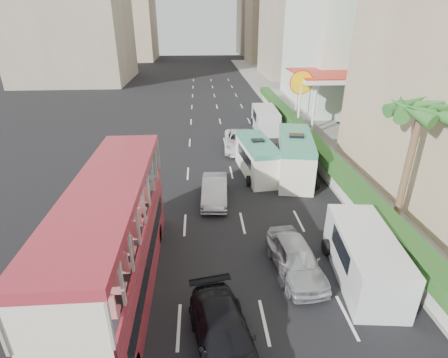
{
  "coord_description": "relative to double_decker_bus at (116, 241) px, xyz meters",
  "views": [
    {
      "loc": [
        -2.58,
        -11.52,
        10.42
      ],
      "look_at": [
        -1.5,
        4.0,
        3.2
      ],
      "focal_mm": 28.0,
      "sensor_mm": 36.0,
      "label": 1
    }
  ],
  "objects": [
    {
      "name": "ground_plane",
      "position": [
        6.0,
        0.0,
        -2.53
      ],
      "size": [
        200.0,
        200.0,
        0.0
      ],
      "primitive_type": "plane",
      "color": "black",
      "rests_on": "ground"
    },
    {
      "name": "double_decker_bus",
      "position": [
        0.0,
        0.0,
        0.0
      ],
      "size": [
        2.5,
        11.0,
        5.06
      ],
      "primitive_type": "cube",
      "color": "maroon",
      "rests_on": "ground"
    },
    {
      "name": "car_silver_lane_a",
      "position": [
        4.18,
        7.73,
        -2.53
      ],
      "size": [
        1.79,
        4.42,
        1.43
      ],
      "primitive_type": "imported",
      "rotation": [
        0.0,
        0.0,
        -0.06
      ],
      "color": "#B0B2B7",
      "rests_on": "ground"
    },
    {
      "name": "car_silver_lane_b",
      "position": [
        7.45,
        0.74,
        -2.53
      ],
      "size": [
        2.22,
        4.58,
        1.51
      ],
      "primitive_type": "imported",
      "rotation": [
        0.0,
        0.0,
        0.1
      ],
      "color": "#B0B2B7",
      "rests_on": "ground"
    },
    {
      "name": "car_black",
      "position": [
        4.01,
        -3.14,
        -2.53
      ],
      "size": [
        2.74,
        4.97,
        1.36
      ],
      "primitive_type": "imported",
      "rotation": [
        0.0,
        0.0,
        0.18
      ],
      "color": "black",
      "rests_on": "ground"
    },
    {
      "name": "van_asset",
      "position": [
        6.73,
        16.94,
        -2.53
      ],
      "size": [
        2.91,
        5.63,
        1.52
      ],
      "primitive_type": "imported",
      "rotation": [
        0.0,
        0.0,
        -0.07
      ],
      "color": "silver",
      "rests_on": "ground"
    },
    {
      "name": "minibus_near",
      "position": [
        7.4,
        11.59,
        -1.27
      ],
      "size": [
        2.54,
        5.85,
        2.51
      ],
      "primitive_type": "cube",
      "rotation": [
        0.0,
        0.0,
        0.12
      ],
      "color": "silver",
      "rests_on": "ground"
    },
    {
      "name": "minibus_far",
      "position": [
        10.01,
        11.13,
        -1.06
      ],
      "size": [
        3.42,
        6.92,
        2.93
      ],
      "primitive_type": "cube",
      "rotation": [
        0.0,
        0.0,
        -0.19
      ],
      "color": "silver",
      "rests_on": "ground"
    },
    {
      "name": "panel_van_near",
      "position": [
        10.28,
        0.2,
        -1.45
      ],
      "size": [
        2.74,
        5.59,
        2.16
      ],
      "primitive_type": "cube",
      "rotation": [
        0.0,
        0.0,
        -0.11
      ],
      "color": "silver",
      "rests_on": "ground"
    },
    {
      "name": "panel_van_far",
      "position": [
        9.95,
        22.47,
        -1.45
      ],
      "size": [
        2.32,
        5.46,
        2.16
      ],
      "primitive_type": "cube",
      "rotation": [
        0.0,
        0.0,
        -0.03
      ],
      "color": "silver",
      "rests_on": "ground"
    },
    {
      "name": "sidewalk",
      "position": [
        15.0,
        25.0,
        -2.44
      ],
      "size": [
        6.0,
        120.0,
        0.18
      ],
      "primitive_type": "cube",
      "color": "#99968C",
      "rests_on": "ground"
    },
    {
      "name": "kerb_wall",
      "position": [
        12.2,
        14.0,
        -1.85
      ],
      "size": [
        0.3,
        44.0,
        1.0
      ],
      "primitive_type": "cube",
      "color": "silver",
      "rests_on": "sidewalk"
    },
    {
      "name": "hedge",
      "position": [
        12.2,
        14.0,
        -1.0
      ],
      "size": [
        1.1,
        44.0,
        0.7
      ],
      "primitive_type": "cube",
      "color": "#2D6626",
      "rests_on": "kerb_wall"
    },
    {
      "name": "palm_tree",
      "position": [
        13.8,
        4.0,
        0.85
      ],
      "size": [
        0.36,
        0.36,
        6.4
      ],
      "primitive_type": "cylinder",
      "color": "brown",
      "rests_on": "sidewalk"
    },
    {
      "name": "shell_station",
      "position": [
        16.0,
        23.0,
        0.22
      ],
      "size": [
        6.5,
        8.0,
        5.5
      ],
      "primitive_type": "cube",
      "color": "silver",
      "rests_on": "ground"
    }
  ]
}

